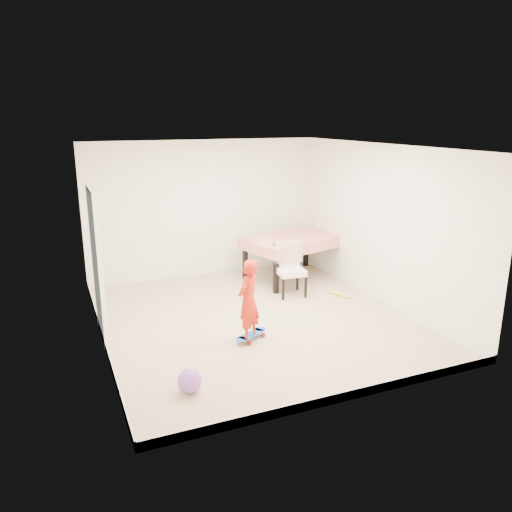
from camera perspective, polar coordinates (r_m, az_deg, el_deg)
name	(u,v)px	position (r m, az deg, el deg)	size (l,w,h in m)	color
ground	(255,319)	(7.73, -0.11, -7.24)	(5.00, 5.00, 0.00)	tan
ceiling	(255,148)	(7.14, -0.12, 12.21)	(4.50, 5.00, 0.04)	silver
wall_back	(205,209)	(9.61, -5.86, 5.34)	(4.50, 0.04, 2.60)	white
wall_front	(348,289)	(5.22, 10.49, -3.75)	(4.50, 0.04, 2.60)	white
wall_left	(97,253)	(6.81, -17.70, 0.36)	(0.04, 5.00, 2.60)	white
wall_right	(381,225)	(8.42, 14.05, 3.48)	(0.04, 5.00, 2.60)	white
door	(97,267)	(7.17, -17.70, -1.17)	(0.10, 0.94, 2.11)	white
baseboard_back	(207,271)	(9.92, -5.68, -1.71)	(4.50, 0.02, 0.12)	white
baseboard_front	(343,397)	(5.74, 9.91, -15.54)	(4.50, 0.02, 0.12)	white
baseboard_left	(104,340)	(7.22, -16.96, -9.18)	(0.02, 5.00, 0.12)	white
baseboard_right	(376,296)	(8.76, 13.57, -4.46)	(0.02, 5.00, 0.12)	white
dining_table	(292,257)	(9.53, 4.19, -0.17)	(1.76, 1.11, 0.83)	red
dining_chair	(291,270)	(8.62, 3.99, -1.56)	(0.51, 0.59, 0.92)	beige
skateboard	(251,337)	(7.06, -0.54, -9.19)	(0.58, 0.21, 0.09)	blue
child	(248,303)	(6.79, -0.89, -5.38)	(0.42, 0.27, 1.14)	red
balloon	(190,381)	(5.83, -7.61, -13.98)	(0.28, 0.28, 0.28)	#8E53C7
foam_toy	(340,295)	(8.79, 9.56, -4.37)	(0.06, 0.06, 0.40)	yellow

